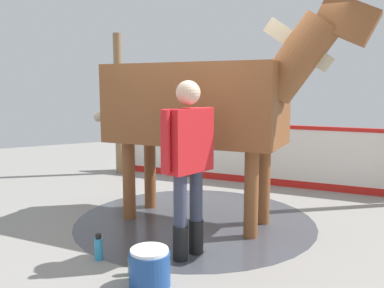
{
  "coord_description": "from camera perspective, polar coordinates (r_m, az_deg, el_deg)",
  "views": [
    {
      "loc": [
        4.05,
        -2.4,
        1.68
      ],
      "look_at": [
        0.23,
        -0.23,
        1.06
      ],
      "focal_mm": 37.86,
      "sensor_mm": 36.0,
      "label": 1
    }
  ],
  "objects": [
    {
      "name": "ground_plane",
      "position": [
        5.01,
        1.01,
        -11.65
      ],
      "size": [
        16.0,
        16.0,
        0.02
      ],
      "primitive_type": "cube",
      "color": "gray"
    },
    {
      "name": "wet_patch",
      "position": [
        5.22,
        0.41,
        -10.67
      ],
      "size": [
        3.0,
        3.0,
        0.0
      ],
      "primitive_type": "cylinder",
      "color": "#42444C",
      "rests_on": "ground"
    },
    {
      "name": "barrier_wall",
      "position": [
        7.16,
        7.93,
        -1.63
      ],
      "size": [
        4.41,
        3.18,
        1.04
      ],
      "color": "white",
      "rests_on": "ground"
    },
    {
      "name": "roof_post_far",
      "position": [
        7.92,
        -10.29,
        5.48
      ],
      "size": [
        0.16,
        0.16,
        2.67
      ],
      "primitive_type": "cylinder",
      "color": "olive",
      "rests_on": "ground"
    },
    {
      "name": "horse",
      "position": [
        4.89,
        1.81,
        5.85
      ],
      "size": [
        2.99,
        2.29,
        2.63
      ],
      "rotation": [
        0.0,
        0.0,
        0.62
      ],
      "color": "brown",
      "rests_on": "ground"
    },
    {
      "name": "handler",
      "position": [
        3.91,
        -0.53,
        -1.76
      ],
      "size": [
        0.36,
        0.67,
        1.74
      ],
      "rotation": [
        0.0,
        0.0,
        3.45
      ],
      "color": "black",
      "rests_on": "ground"
    },
    {
      "name": "wash_bucket",
      "position": [
        3.6,
        -5.99,
        -16.95
      ],
      "size": [
        0.35,
        0.35,
        0.33
      ],
      "color": "#1E478C",
      "rests_on": "ground"
    },
    {
      "name": "bottle_shampoo",
      "position": [
        4.18,
        -13.02,
        -14.07
      ],
      "size": [
        0.08,
        0.08,
        0.26
      ],
      "color": "#3399CC",
      "rests_on": "ground"
    },
    {
      "name": "bottle_spray",
      "position": [
        3.84,
        -8.41,
        -16.56
      ],
      "size": [
        0.08,
        0.08,
        0.19
      ],
      "color": "#4CA559",
      "rests_on": "ground"
    }
  ]
}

